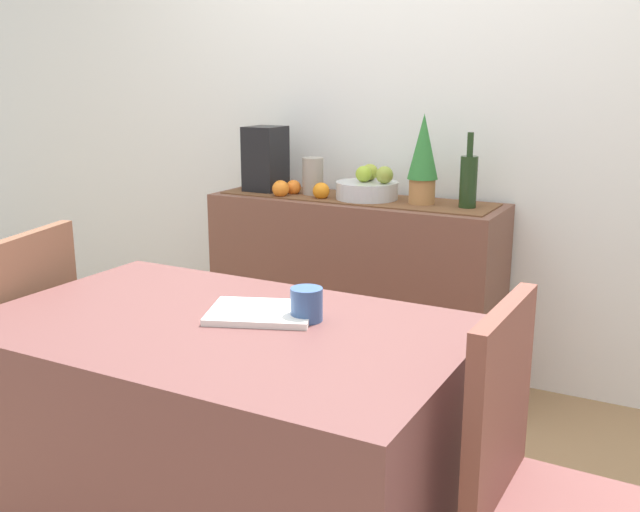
% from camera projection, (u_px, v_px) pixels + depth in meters
% --- Properties ---
extents(ground_plane, '(6.40, 6.40, 0.02)m').
position_uv_depth(ground_plane, '(283.00, 475.00, 2.57)').
color(ground_plane, '#9B7750').
rests_on(ground_plane, ground).
extents(room_wall_rear, '(6.40, 0.06, 2.70)m').
position_uv_depth(room_wall_rear, '(414.00, 82.00, 3.25)').
color(room_wall_rear, white).
rests_on(room_wall_rear, ground).
extents(sideboard_console, '(1.33, 0.42, 0.84)m').
position_uv_depth(sideboard_console, '(354.00, 289.00, 3.33)').
color(sideboard_console, brown).
rests_on(sideboard_console, ground).
extents(table_runner, '(1.25, 0.32, 0.01)m').
position_uv_depth(table_runner, '(355.00, 198.00, 3.22)').
color(table_runner, brown).
rests_on(table_runner, sideboard_console).
extents(fruit_bowl, '(0.28, 0.28, 0.08)m').
position_uv_depth(fruit_bowl, '(367.00, 190.00, 3.19)').
color(fruit_bowl, silver).
rests_on(fruit_bowl, table_runner).
extents(apple_upper, '(0.08, 0.08, 0.08)m').
position_uv_depth(apple_upper, '(385.00, 175.00, 3.11)').
color(apple_upper, olive).
rests_on(apple_upper, fruit_bowl).
extents(apple_rear, '(0.07, 0.07, 0.07)m').
position_uv_depth(apple_rear, '(370.00, 172.00, 3.22)').
color(apple_rear, '#9BA736').
rests_on(apple_rear, fruit_bowl).
extents(apple_center, '(0.07, 0.07, 0.07)m').
position_uv_depth(apple_center, '(364.00, 174.00, 3.16)').
color(apple_center, '#95B330').
rests_on(apple_center, fruit_bowl).
extents(wine_bottle, '(0.07, 0.07, 0.32)m').
position_uv_depth(wine_bottle, '(468.00, 181.00, 2.96)').
color(wine_bottle, '#1F3517').
rests_on(wine_bottle, sideboard_console).
extents(coffee_maker, '(0.16, 0.18, 0.31)m').
position_uv_depth(coffee_maker, '(266.00, 159.00, 3.40)').
color(coffee_maker, black).
rests_on(coffee_maker, sideboard_console).
extents(ceramic_vase, '(0.10, 0.10, 0.17)m').
position_uv_depth(ceramic_vase, '(313.00, 177.00, 3.30)').
color(ceramic_vase, gray).
rests_on(ceramic_vase, sideboard_console).
extents(potted_plant, '(0.13, 0.13, 0.39)m').
position_uv_depth(potted_plant, '(423.00, 157.00, 3.03)').
color(potted_plant, '#B57B45').
rests_on(potted_plant, sideboard_console).
extents(orange_loose_end, '(0.07, 0.07, 0.07)m').
position_uv_depth(orange_loose_end, '(293.00, 187.00, 3.33)').
color(orange_loose_end, orange).
rests_on(orange_loose_end, sideboard_console).
extents(orange_loose_mid, '(0.08, 0.08, 0.08)m').
position_uv_depth(orange_loose_mid, '(321.00, 191.00, 3.21)').
color(orange_loose_mid, orange).
rests_on(orange_loose_mid, sideboard_console).
extents(orange_loose_far, '(0.08, 0.08, 0.08)m').
position_uv_depth(orange_loose_far, '(281.00, 189.00, 3.26)').
color(orange_loose_far, orange).
rests_on(orange_loose_far, sideboard_console).
extents(dining_table, '(1.30, 0.80, 0.74)m').
position_uv_depth(dining_table, '(224.00, 449.00, 2.00)').
color(dining_table, brown).
rests_on(dining_table, ground).
extents(open_book, '(0.34, 0.30, 0.02)m').
position_uv_depth(open_book, '(261.00, 313.00, 1.96)').
color(open_book, white).
rests_on(open_book, dining_table).
extents(coffee_cup, '(0.09, 0.09, 0.09)m').
position_uv_depth(coffee_cup, '(307.00, 304.00, 1.91)').
color(coffee_cup, '#385790').
rests_on(coffee_cup, dining_table).
extents(chair_near_window, '(0.49, 0.49, 0.90)m').
position_uv_depth(chair_near_window, '(6.00, 412.00, 2.44)').
color(chair_near_window, brown).
rests_on(chair_near_window, ground).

